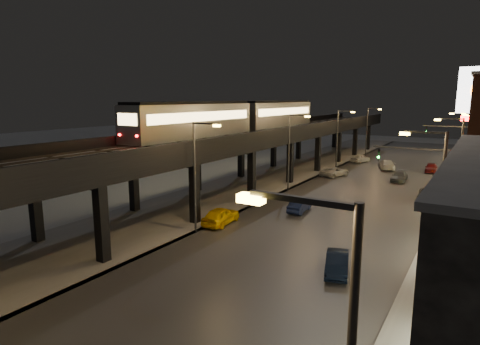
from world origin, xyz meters
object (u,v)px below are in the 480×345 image
Objects in this scene: car_mid_dark at (387,165)px; car_onc_silver at (337,264)px; car_near_white at (299,206)px; car_taxi at (221,216)px; subway_train at (242,116)px; car_onc_white at (399,177)px; car_onc_red at (431,168)px; car_onc_dark at (429,196)px; car_far_white at (361,158)px; car_mid_silver at (335,172)px.

car_onc_silver is at bearing 78.87° from car_mid_dark.
car_taxi is at bearing 54.89° from car_near_white.
car_near_white is (12.75, -10.45, -7.93)m from subway_train.
car_mid_dark reaches higher than car_onc_white.
car_onc_red is (8.30, 29.62, 0.07)m from car_near_white.
car_near_white is 14.85m from car_onc_dark.
car_far_white is (1.15, 40.88, -0.06)m from car_taxi.
subway_train is 24.89m from car_mid_dark.
car_taxi reaches higher than car_onc_red.
car_taxi reaches higher than car_far_white.
subway_train reaches higher than car_onc_white.
car_mid_silver is at bearing -175.33° from car_onc_white.
car_mid_silver is 1.22× the size of car_onc_silver.
car_mid_silver is (-2.92, 19.27, 0.05)m from car_near_white.
car_onc_silver is at bearing -88.21° from car_onc_white.
car_mid_silver is 15.27m from car_onc_red.
car_mid_dark is (2.14, 28.79, 0.12)m from car_near_white.
car_mid_silver reaches higher than car_onc_white.
car_onc_white is (-1.93, 31.72, -0.01)m from car_onc_silver.
car_onc_silver is at bearing 119.03° from car_near_white.
subway_train is 26.42m from car_far_white.
car_mid_dark is at bearing 81.51° from car_onc_silver.
car_onc_white is (5.49, 20.21, 0.01)m from car_near_white.
car_far_white is 0.88× the size of car_onc_dark.
car_onc_dark reaches higher than car_near_white.
car_mid_silver is at bearing -141.03° from car_onc_red.
car_near_white is 20.94m from car_onc_white.
car_mid_dark reaches higher than car_onc_silver.
car_onc_dark is at bearing 95.40° from car_mid_dark.
car_far_white is 1.05× the size of car_onc_silver.
car_taxi is 40.90m from car_far_white.
car_far_white reaches higher than car_mid_silver.
car_mid_dark is 40.64m from car_onc_silver.
car_far_white reaches higher than car_onc_red.
car_onc_red is (0.87, 41.13, 0.05)m from car_onc_silver.
car_onc_red is (12.62, 36.72, -0.07)m from car_taxi.
subway_train reaches higher than car_onc_silver.
car_onc_silver is 0.96× the size of car_onc_red.
car_onc_dark is 10.44m from car_onc_white.
car_taxi is at bearing 61.20° from car_mid_dark.
car_onc_silver is 31.77m from car_onc_white.
car_onc_red reaches higher than car_onc_dark.
car_mid_silver is 1.10× the size of car_onc_white.
subway_train reaches higher than car_far_white.
car_near_white is 0.80× the size of car_onc_dark.
car_onc_white reaches higher than car_near_white.
car_onc_white is at bearing 112.80° from car_onc_dark.
car_mid_dark is 1.24× the size of car_far_white.
car_onc_dark is (13.29, -22.93, -0.05)m from car_far_white.
car_taxi is 8.31m from car_near_white.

